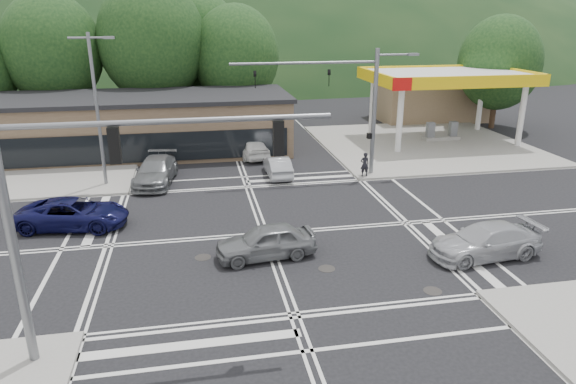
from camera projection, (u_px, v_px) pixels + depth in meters
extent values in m
plane|color=black|center=(265.00, 234.00, 24.55)|extent=(120.00, 120.00, 0.00)
cube|color=gray|center=(423.00, 144.00, 41.07)|extent=(16.00, 16.00, 0.15)
cube|color=gray|center=(22.00, 163.00, 35.81)|extent=(16.00, 16.00, 0.15)
cylinder|color=silver|center=(400.00, 120.00, 37.89)|extent=(0.44, 0.44, 5.00)
cylinder|color=silver|center=(372.00, 107.00, 43.46)|extent=(0.44, 0.44, 5.00)
cylinder|color=silver|center=(522.00, 116.00, 39.65)|extent=(0.44, 0.44, 5.00)
cylinder|color=silver|center=(480.00, 103.00, 45.21)|extent=(0.44, 0.44, 5.00)
cube|color=silver|center=(447.00, 76.00, 40.63)|extent=(12.00, 8.00, 0.60)
cube|color=yellow|center=(473.00, 82.00, 36.92)|extent=(12.20, 0.25, 0.90)
cube|color=yellow|center=(425.00, 71.00, 44.34)|extent=(12.20, 0.25, 0.90)
cube|color=yellow|center=(375.00, 78.00, 39.58)|extent=(0.25, 8.20, 0.90)
cube|color=yellow|center=(515.00, 74.00, 41.68)|extent=(0.25, 8.20, 0.90)
cube|color=red|center=(402.00, 84.00, 35.82)|extent=(1.40, 0.12, 0.90)
cube|color=gray|center=(441.00, 138.00, 42.29)|extent=(3.00, 1.00, 0.30)
cube|color=slate|center=(430.00, 130.00, 41.89)|extent=(0.60, 0.50, 1.30)
cube|color=slate|center=(453.00, 129.00, 42.24)|extent=(0.60, 0.50, 1.30)
cube|color=#846B4F|center=(429.00, 100.00, 50.63)|extent=(10.00, 6.00, 3.80)
cube|color=brown|center=(126.00, 127.00, 38.26)|extent=(24.00, 8.00, 4.00)
ellipsoid|color=#173318|center=(204.00, 64.00, 108.06)|extent=(252.00, 126.00, 140.00)
cylinder|color=#382619|center=(61.00, 108.00, 43.56)|extent=(0.50, 0.50, 4.84)
ellipsoid|color=black|center=(52.00, 50.00, 42.01)|extent=(8.00, 8.00, 9.20)
cylinder|color=#382619|center=(157.00, 102.00, 44.89)|extent=(0.50, 0.50, 5.28)
ellipsoid|color=black|center=(152.00, 41.00, 43.20)|extent=(9.00, 9.00, 10.35)
cylinder|color=#382619|center=(237.00, 105.00, 46.27)|extent=(0.50, 0.50, 4.40)
ellipsoid|color=black|center=(236.00, 56.00, 44.85)|extent=(7.60, 7.60, 8.74)
cylinder|color=#382619|center=(202.00, 97.00, 49.38)|extent=(0.50, 0.50, 4.84)
ellipsoid|color=black|center=(199.00, 46.00, 47.82)|extent=(8.40, 8.40, 9.66)
cylinder|color=#382619|center=(494.00, 106.00, 46.66)|extent=(0.50, 0.50, 3.96)
ellipsoid|color=black|center=(500.00, 63.00, 45.39)|extent=(7.20, 7.20, 8.28)
cylinder|color=slate|center=(98.00, 113.00, 29.93)|extent=(0.20, 0.20, 9.00)
cylinder|color=slate|center=(88.00, 38.00, 28.54)|extent=(2.20, 0.12, 0.12)
cube|color=slate|center=(109.00, 38.00, 28.74)|extent=(0.60, 0.25, 0.15)
cylinder|color=slate|center=(374.00, 114.00, 32.28)|extent=(0.28, 0.28, 8.00)
cylinder|color=slate|center=(305.00, 63.00, 30.44)|extent=(9.00, 0.16, 0.16)
imported|color=black|center=(329.00, 78.00, 31.00)|extent=(0.16, 0.20, 1.00)
imported|color=black|center=(255.00, 79.00, 30.21)|extent=(0.16, 0.20, 1.00)
cylinder|color=slate|center=(396.00, 55.00, 31.30)|extent=(2.40, 0.12, 0.12)
cube|color=slate|center=(413.00, 54.00, 31.50)|extent=(0.70, 0.30, 0.15)
cube|color=black|center=(369.00, 136.00, 32.69)|extent=(0.25, 0.30, 0.35)
cylinder|color=slate|center=(12.00, 242.00, 14.18)|extent=(0.28, 0.28, 8.00)
cylinder|color=slate|center=(170.00, 121.00, 13.92)|extent=(9.00, 0.16, 0.16)
cube|color=black|center=(115.00, 145.00, 13.85)|extent=(0.30, 0.25, 1.00)
cube|color=black|center=(278.00, 138.00, 14.64)|extent=(0.30, 0.25, 1.00)
imported|color=#0D0E3B|center=(73.00, 214.00, 25.07)|extent=(5.52, 3.17, 1.45)
imported|color=slate|center=(266.00, 241.00, 21.98)|extent=(4.47, 2.19, 1.47)
imported|color=#ACAEB3|center=(485.00, 241.00, 22.04)|extent=(5.11, 2.45, 1.44)
imported|color=#A4A7AB|center=(278.00, 166.00, 33.06)|extent=(1.39, 3.97, 1.31)
imported|color=white|center=(251.00, 147.00, 37.46)|extent=(2.60, 4.83, 1.56)
imported|color=slate|center=(156.00, 171.00, 31.68)|extent=(2.90, 5.58, 1.55)
imported|color=black|center=(365.00, 164.00, 32.52)|extent=(0.57, 0.38, 1.55)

